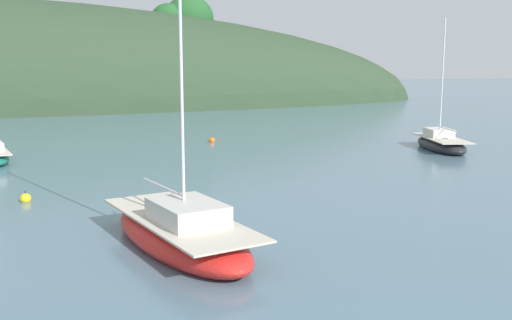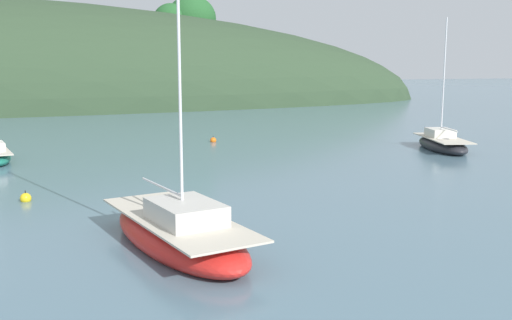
{
  "view_description": "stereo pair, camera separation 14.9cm",
  "coord_description": "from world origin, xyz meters",
  "px_view_note": "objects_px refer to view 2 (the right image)",
  "views": [
    {
      "loc": [
        -9.32,
        -4.01,
        5.36
      ],
      "look_at": [
        0.0,
        20.0,
        1.2
      ],
      "focal_mm": 40.83,
      "sensor_mm": 36.0,
      "label": 1
    },
    {
      "loc": [
        -9.18,
        -4.07,
        5.36
      ],
      "look_at": [
        0.0,
        20.0,
        1.2
      ],
      "focal_mm": 40.83,
      "sensor_mm": 36.0,
      "label": 2
    }
  ],
  "objects_px": {
    "sailboat_black_sloop": "(442,144)",
    "sailboat_navy_dinghy": "(178,233)",
    "mooring_buoy_inner": "(213,140)",
    "mooring_buoy_outer": "(26,198)"
  },
  "relations": [
    {
      "from": "sailboat_navy_dinghy",
      "to": "mooring_buoy_inner",
      "type": "distance_m",
      "value": 24.45
    },
    {
      "from": "sailboat_black_sloop",
      "to": "mooring_buoy_outer",
      "type": "relative_size",
      "value": 16.05
    },
    {
      "from": "sailboat_black_sloop",
      "to": "mooring_buoy_inner",
      "type": "distance_m",
      "value": 15.63
    },
    {
      "from": "mooring_buoy_outer",
      "to": "sailboat_navy_dinghy",
      "type": "bearing_deg",
      "value": -61.67
    },
    {
      "from": "mooring_buoy_inner",
      "to": "mooring_buoy_outer",
      "type": "bearing_deg",
      "value": -129.42
    },
    {
      "from": "mooring_buoy_inner",
      "to": "mooring_buoy_outer",
      "type": "xyz_separation_m",
      "value": [
        -12.36,
        -15.03,
        0.0
      ]
    },
    {
      "from": "sailboat_black_sloop",
      "to": "sailboat_navy_dinghy",
      "type": "xyz_separation_m",
      "value": [
        -20.83,
        -14.15,
        0.06
      ]
    },
    {
      "from": "sailboat_black_sloop",
      "to": "mooring_buoy_outer",
      "type": "height_order",
      "value": "sailboat_black_sloop"
    },
    {
      "from": "sailboat_black_sloop",
      "to": "sailboat_navy_dinghy",
      "type": "relative_size",
      "value": 0.77
    },
    {
      "from": "sailboat_black_sloop",
      "to": "sailboat_navy_dinghy",
      "type": "distance_m",
      "value": 25.19
    }
  ]
}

